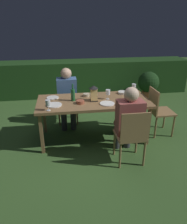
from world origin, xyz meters
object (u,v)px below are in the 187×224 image
(chair_side_right_a, at_px, (67,99))
(bowl_bread, at_px, (123,92))
(chair_head_far, at_px, (158,109))
(plate_a, at_px, (107,104))
(plate_d, at_px, (54,105))
(chair_side_left_b, at_px, (132,135))
(bowl_salad, at_px, (80,102))
(person_in_blue, at_px, (67,95))
(bowl_olives, at_px, (86,95))
(wine_glass_b, at_px, (134,87))
(lantern_centerpiece, at_px, (94,92))
(potted_plant_by_hedge, at_px, (148,84))
(plate_b, at_px, (53,98))
(bowl_dip, at_px, (122,104))
(wine_glass_c, at_px, (48,103))
(dining_table, at_px, (94,103))
(plate_c, at_px, (132,99))
(wine_glass_a, at_px, (108,93))
(green_bottle_on_table, at_px, (73,95))
(person_in_rust, at_px, (128,119))

(chair_side_right_a, xyz_separation_m, bowl_bread, (1.01, -0.55, 0.27))
(chair_side_right_a, distance_m, chair_head_far, 1.82)
(plate_a, relative_size, plate_d, 0.96)
(chair_side_left_b, height_order, plate_d, chair_side_left_b)
(bowl_salad, bearing_deg, plate_a, -11.49)
(person_in_blue, relative_size, bowl_olives, 9.99)
(person_in_blue, distance_m, wine_glass_b, 1.29)
(lantern_centerpiece, height_order, bowl_bread, lantern_centerpiece)
(chair_side_left_b, height_order, potted_plant_by_hedge, chair_side_left_b)
(plate_a, xyz_separation_m, plate_b, (-0.88, 0.41, 0.00))
(plate_d, relative_size, bowl_dip, 2.03)
(plate_a, bearing_deg, person_in_blue, 126.99)
(bowl_olives, bearing_deg, wine_glass_c, -139.35)
(chair_side_left_b, distance_m, bowl_dip, 0.58)
(chair_side_right_a, relative_size, potted_plant_by_hedge, 1.18)
(wine_glass_c, xyz_separation_m, plate_a, (0.93, 0.13, -0.11))
(chair_head_far, bearing_deg, dining_table, 180.00)
(lantern_centerpiece, bearing_deg, plate_b, 161.39)
(plate_c, bearing_deg, wine_glass_a, 165.79)
(wine_glass_c, height_order, bowl_bread, wine_glass_c)
(lantern_centerpiece, bearing_deg, chair_side_left_b, -61.59)
(bowl_dip, bearing_deg, plate_c, 44.13)
(lantern_centerpiece, relative_size, plate_a, 1.11)
(green_bottle_on_table, distance_m, plate_c, 1.00)
(wine_glass_c, xyz_separation_m, plate_d, (0.08, 0.19, -0.11))
(person_in_rust, relative_size, person_in_blue, 1.00)
(chair_head_far, height_order, green_bottle_on_table, green_bottle_on_table)
(wine_glass_b, height_order, bowl_olives, wine_glass_b)
(plate_d, xyz_separation_m, bowl_salad, (0.42, 0.02, 0.02))
(wine_glass_c, distance_m, plate_c, 1.41)
(chair_side_left_b, relative_size, bowl_salad, 6.60)
(wine_glass_a, bearing_deg, lantern_centerpiece, -171.10)
(plate_a, height_order, bowl_dip, bowl_dip)
(plate_c, bearing_deg, bowl_olives, 158.18)
(person_in_blue, bearing_deg, wine_glass_b, -15.09)
(chair_side_right_a, distance_m, lantern_centerpiece, 1.02)
(chair_side_left_b, bearing_deg, bowl_bread, 81.81)
(plate_c, distance_m, plate_d, 1.31)
(plate_d, bearing_deg, plate_a, -4.47)
(chair_head_far, relative_size, bowl_bread, 5.25)
(plate_b, xyz_separation_m, bowl_dip, (1.11, -0.52, 0.02))
(bowl_salad, bearing_deg, wine_glass_a, 15.55)
(chair_head_far, distance_m, wine_glass_a, 1.01)
(chair_side_right_a, distance_m, wine_glass_a, 1.11)
(dining_table, distance_m, potted_plant_by_hedge, 2.54)
(chair_side_left_b, xyz_separation_m, plate_d, (-1.09, 0.68, 0.25))
(green_bottle_on_table, xyz_separation_m, bowl_bread, (0.93, 0.24, -0.09))
(dining_table, distance_m, bowl_dip, 0.53)
(dining_table, xyz_separation_m, bowl_olives, (-0.10, 0.22, 0.08))
(plate_b, xyz_separation_m, bowl_salad, (0.45, -0.33, 0.02))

